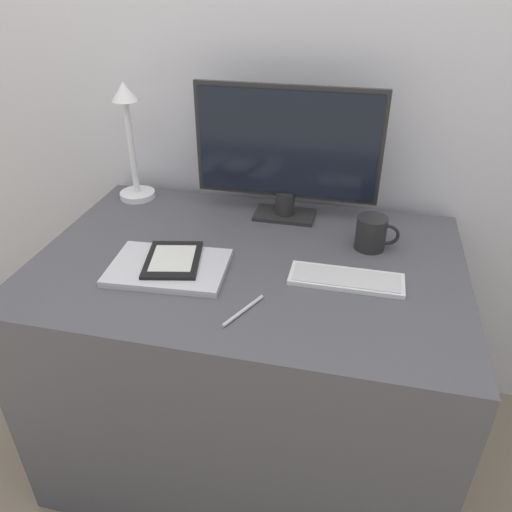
{
  "coord_description": "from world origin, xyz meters",
  "views": [
    {
      "loc": [
        0.28,
        -1.01,
        1.47
      ],
      "look_at": [
        0.04,
        0.04,
        0.81
      ],
      "focal_mm": 35.0,
      "sensor_mm": 36.0,
      "label": 1
    }
  ],
  "objects_px": {
    "monitor": "(287,151)",
    "ereader": "(173,259)",
    "laptop": "(169,268)",
    "desk_lamp": "(130,140)",
    "pen": "(243,311)",
    "coffee_mug": "(372,233)",
    "keyboard": "(346,279)"
  },
  "relations": [
    {
      "from": "keyboard",
      "to": "coffee_mug",
      "type": "xyz_separation_m",
      "value": [
        0.05,
        0.19,
        0.04
      ]
    },
    {
      "from": "laptop",
      "to": "monitor",
      "type": "bearing_deg",
      "value": 57.49
    },
    {
      "from": "monitor",
      "to": "coffee_mug",
      "type": "relative_size",
      "value": 4.6
    },
    {
      "from": "keyboard",
      "to": "laptop",
      "type": "height_order",
      "value": "laptop"
    },
    {
      "from": "coffee_mug",
      "to": "pen",
      "type": "bearing_deg",
      "value": -127.1
    },
    {
      "from": "keyboard",
      "to": "pen",
      "type": "relative_size",
      "value": 2.18
    },
    {
      "from": "ereader",
      "to": "desk_lamp",
      "type": "bearing_deg",
      "value": 125.58
    },
    {
      "from": "laptop",
      "to": "ereader",
      "type": "relative_size",
      "value": 1.52
    },
    {
      "from": "laptop",
      "to": "pen",
      "type": "height_order",
      "value": "laptop"
    },
    {
      "from": "coffee_mug",
      "to": "pen",
      "type": "distance_m",
      "value": 0.46
    },
    {
      "from": "pen",
      "to": "desk_lamp",
      "type": "bearing_deg",
      "value": 133.32
    },
    {
      "from": "laptop",
      "to": "keyboard",
      "type": "bearing_deg",
      "value": 6.6
    },
    {
      "from": "ereader",
      "to": "pen",
      "type": "height_order",
      "value": "ereader"
    },
    {
      "from": "keyboard",
      "to": "ereader",
      "type": "distance_m",
      "value": 0.46
    },
    {
      "from": "laptop",
      "to": "pen",
      "type": "distance_m",
      "value": 0.27
    },
    {
      "from": "desk_lamp",
      "to": "pen",
      "type": "xyz_separation_m",
      "value": [
        0.51,
        -0.54,
        -0.2
      ]
    },
    {
      "from": "pen",
      "to": "coffee_mug",
      "type": "bearing_deg",
      "value": 52.9
    },
    {
      "from": "monitor",
      "to": "keyboard",
      "type": "bearing_deg",
      "value": -56.46
    },
    {
      "from": "pen",
      "to": "laptop",
      "type": "bearing_deg",
      "value": 151.15
    },
    {
      "from": "monitor",
      "to": "ereader",
      "type": "distance_m",
      "value": 0.47
    },
    {
      "from": "ereader",
      "to": "desk_lamp",
      "type": "relative_size",
      "value": 0.55
    },
    {
      "from": "ereader",
      "to": "coffee_mug",
      "type": "relative_size",
      "value": 1.73
    },
    {
      "from": "coffee_mug",
      "to": "ereader",
      "type": "bearing_deg",
      "value": -156.73
    },
    {
      "from": "monitor",
      "to": "pen",
      "type": "bearing_deg",
      "value": -90.83
    },
    {
      "from": "laptop",
      "to": "ereader",
      "type": "height_order",
      "value": "ereader"
    },
    {
      "from": "keyboard",
      "to": "pen",
      "type": "distance_m",
      "value": 0.29
    },
    {
      "from": "ereader",
      "to": "coffee_mug",
      "type": "height_order",
      "value": "coffee_mug"
    },
    {
      "from": "keyboard",
      "to": "laptop",
      "type": "bearing_deg",
      "value": -173.4
    },
    {
      "from": "monitor",
      "to": "coffee_mug",
      "type": "height_order",
      "value": "monitor"
    },
    {
      "from": "keyboard",
      "to": "pen",
      "type": "height_order",
      "value": "keyboard"
    },
    {
      "from": "monitor",
      "to": "ereader",
      "type": "xyz_separation_m",
      "value": [
        -0.24,
        -0.36,
        -0.19
      ]
    },
    {
      "from": "ereader",
      "to": "pen",
      "type": "xyz_separation_m",
      "value": [
        0.23,
        -0.15,
        -0.02
      ]
    }
  ]
}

